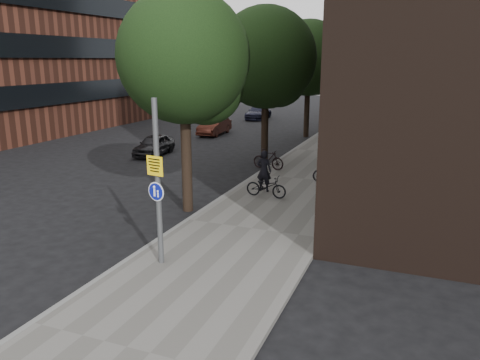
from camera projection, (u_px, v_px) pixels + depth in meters
The scene contains 15 objects.
ground at pixel (196, 275), 11.69m from camera, with size 120.00×120.00×0.00m, color black.
sidewalk at pixel (304, 180), 20.59m from camera, with size 4.50×60.00×0.12m, color slate.
curb_edge at pixel (256, 175), 21.39m from camera, with size 0.15×60.00×0.13m, color slate.
street_tree_near at pixel (188, 63), 15.49m from camera, with size 4.40×4.40×7.50m.
street_tree_mid at pixel (268, 61), 23.14m from camera, with size 5.00×5.00×7.80m.
street_tree_far at pixel (310, 61), 31.24m from camera, with size 5.00×5.00×7.80m.
signpost at pixel (158, 183), 11.61m from camera, with size 0.49×0.14×4.22m.
pedestrian at pixel (264, 171), 18.48m from camera, with size 0.60×0.40×1.65m, color black.
parked_bike_facade_near at pixel (345, 173), 19.95m from camera, with size 0.55×1.57×0.83m, color black.
parked_bike_facade_far at pixel (330, 173), 19.82m from camera, with size 0.42×1.47×0.88m, color black.
parked_bike_curb_near at pixel (266, 186), 17.77m from camera, with size 0.56×1.60×0.84m, color black.
parked_bike_curb_far at pixel (268, 159), 22.26m from camera, with size 0.45×1.61×0.97m, color black.
parked_car_near at pixel (154, 145), 26.16m from camera, with size 1.35×3.34×1.14m, color black.
parked_car_mid at pixel (214, 126), 33.21m from camera, with size 1.29×3.69×1.22m, color #4D1F16.
parked_car_far at pixel (259, 112), 41.88m from camera, with size 1.67×4.12×1.19m, color #1A1C30.
Camera 1 is at (4.95, -9.57, 5.24)m, focal length 35.00 mm.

